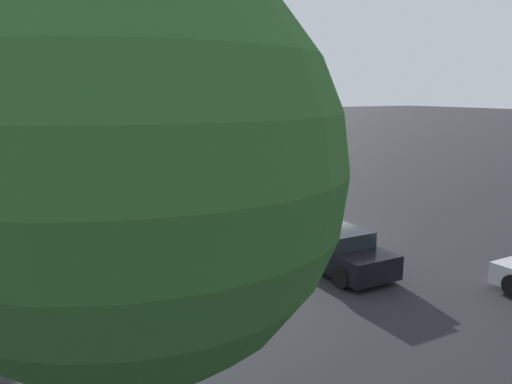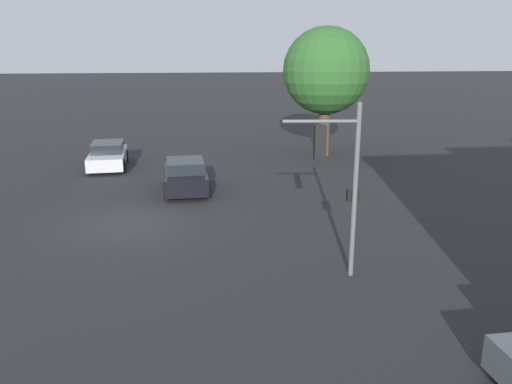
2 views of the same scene
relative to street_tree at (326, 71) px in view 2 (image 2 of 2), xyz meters
The scene contains 5 objects.
ground_plane 16.51m from the street_tree, 42.54° to the right, with size 300.00×300.00×0.00m, color black.
street_tree is the anchor object (origin of this frame).
traffic_signal 17.54m from the street_tree, 14.45° to the right, with size 0.48×2.21×4.89m.
crossing_car_0 13.55m from the street_tree, 82.74° to the right, with size 4.51×2.15×1.38m.
crossing_car_1 11.95m from the street_tree, 49.65° to the right, with size 4.10×2.06×1.47m.
Camera 2 is at (18.00, 2.26, 6.12)m, focal length 35.00 mm.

